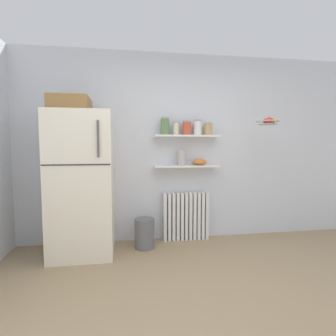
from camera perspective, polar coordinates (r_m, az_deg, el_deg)
name	(u,v)px	position (r m, az deg, el deg)	size (l,w,h in m)	color
ground_plane	(211,293)	(2.72, 9.14, -24.65)	(7.04, 7.04, 0.00)	#9E8460
back_wall	(178,148)	(3.87, 2.17, 4.27)	(7.04, 0.10, 2.60)	silver
refrigerator	(82,181)	(3.45, -17.78, -2.59)	(0.74, 0.75, 1.90)	silver
radiator	(186,216)	(3.89, 3.79, -10.11)	(0.64, 0.12, 0.67)	white
wall_shelf_lower	(187,166)	(3.74, 3.95, 0.40)	(0.90, 0.22, 0.03)	white
wall_shelf_upper	(187,136)	(3.73, 3.98, 6.78)	(0.90, 0.22, 0.03)	white
storage_jar_0	(165,126)	(3.68, -0.67, 8.82)	(0.11, 0.11, 0.24)	#5B7F4C
storage_jar_1	(176,128)	(3.71, 1.68, 8.36)	(0.08, 0.08, 0.18)	beige
storage_jar_2	(187,128)	(3.74, 3.99, 8.41)	(0.12, 0.12, 0.19)	#C64C38
storage_jar_3	(198,128)	(3.78, 6.27, 8.47)	(0.11, 0.11, 0.21)	silver
storage_jar_4	(208,129)	(3.82, 8.48, 8.14)	(0.11, 0.11, 0.17)	tan
vase	(181,158)	(3.72, 2.86, 2.18)	(0.11, 0.11, 0.21)	#B2ADA8
shelf_bowl	(200,162)	(3.78, 6.73, 1.29)	(0.19, 0.19, 0.09)	orange
trash_bin	(145,233)	(3.62, -4.98, -13.57)	(0.26, 0.26, 0.39)	slate
hanging_fruit_basket	(268,122)	(3.80, 20.44, 9.17)	(0.30, 0.30, 0.10)	#B2B2B7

